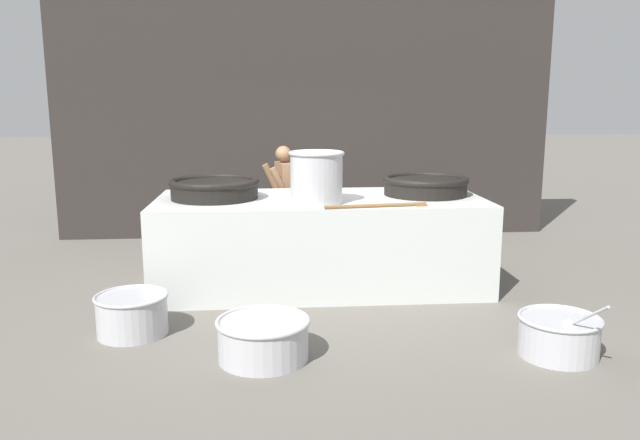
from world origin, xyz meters
The scene contains 11 objects.
ground_plane centered at (0.00, 0.00, 0.00)m, with size 60.00×60.00×0.00m, color #666059.
back_wall centered at (0.00, 2.81, 2.05)m, with size 7.67×0.24×4.11m, color #2D2826.
hearth_platform centered at (0.00, 0.00, 0.52)m, with size 3.71×1.58×1.04m.
giant_wok_near centered at (-1.19, 0.03, 1.16)m, with size 1.01×1.01×0.23m.
giant_wok_far centered at (1.25, 0.11, 1.16)m, with size 1.00×1.00×0.22m.
stock_pot centered at (-0.07, -0.38, 1.33)m, with size 0.60×0.60×0.56m.
stirring_paddle centered at (0.59, -0.68, 1.06)m, with size 1.10×0.21×0.04m.
cook centered at (-0.39, 1.33, 0.83)m, with size 0.42×0.60×1.53m.
prep_bowl_vegetables centered at (1.85, -2.20, 0.19)m, with size 0.69×0.89×0.62m.
prep_bowl_meat centered at (-0.64, -2.06, 0.19)m, with size 0.79×0.79×0.35m.
prep_bowl_extra centered at (-1.86, -1.40, 0.21)m, with size 0.67×0.67×0.38m.
Camera 1 is at (-0.56, -7.00, 2.15)m, focal length 35.00 mm.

